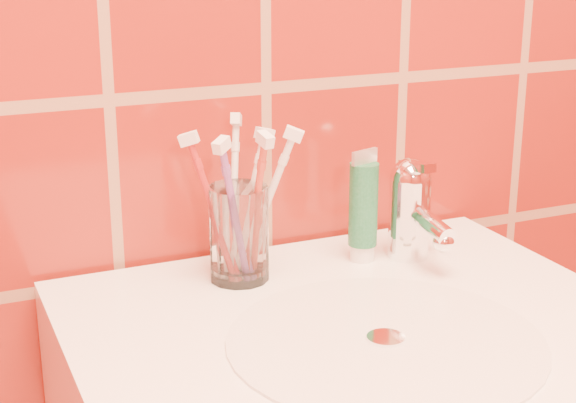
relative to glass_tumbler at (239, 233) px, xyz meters
name	(u,v)px	position (x,y,z in m)	size (l,w,h in m)	color
glass_tumbler	(239,233)	(0.00, 0.00, 0.00)	(0.07, 0.07, 0.11)	white
toothpaste_tube	(363,209)	(0.15, 0.00, 0.01)	(0.04, 0.03, 0.13)	white
faucet	(412,206)	(0.21, -0.02, 0.01)	(0.05, 0.11, 0.12)	white
toothbrush_0	(266,204)	(0.03, -0.01, 0.03)	(0.08, 0.05, 0.18)	silver
toothbrush_1	(250,203)	(0.02, 0.01, 0.03)	(0.06, 0.03, 0.17)	white
toothbrush_2	(214,209)	(-0.03, 0.01, 0.03)	(0.07, 0.05, 0.17)	#A12322
toothbrush_3	(234,196)	(0.01, 0.03, 0.03)	(0.05, 0.08, 0.18)	silver
toothbrush_4	(234,213)	(-0.01, -0.02, 0.03)	(0.06, 0.05, 0.18)	#7D4798
toothbrush_5	(255,209)	(0.01, -0.02, 0.03)	(0.03, 0.07, 0.18)	#B53826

